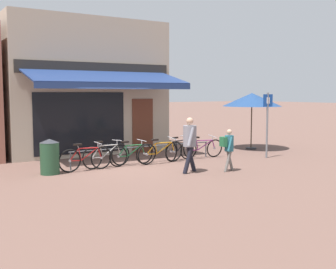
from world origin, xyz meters
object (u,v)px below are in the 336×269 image
litter_bin (50,157)px  cafe_parasol (252,100)px  bicycle_black (180,149)px  parking_sign (267,118)px  bicycle_silver (107,155)px  bicycle_purple (202,148)px  pedestrian_adult (190,139)px  bicycle_green (131,154)px  pedestrian_child (228,145)px  bicycle_red (86,158)px  bicycle_orange (161,152)px

litter_bin → cafe_parasol: (8.68, 1.04, 1.53)m
bicycle_black → parking_sign: size_ratio=0.71×
bicycle_silver → bicycle_purple: bearing=-11.2°
cafe_parasol → bicycle_silver: bearing=-172.8°
bicycle_black → pedestrian_adult: size_ratio=1.02×
bicycle_green → parking_sign: 5.09m
pedestrian_child → litter_bin: 5.21m
pedestrian_child → cafe_parasol: cafe_parasol is taller
bicycle_red → litter_bin: 1.07m
bicycle_black → bicycle_orange: bearing=175.0°
bicycle_black → litter_bin: bearing=159.9°
bicycle_orange → cafe_parasol: size_ratio=0.75×
bicycle_black → pedestrian_child: size_ratio=1.32×
litter_bin → bicycle_purple: bearing=0.8°
pedestrian_adult → parking_sign: 4.06m
bicycle_purple → litter_bin: size_ratio=1.74×
bicycle_black → bicycle_purple: size_ratio=0.94×
bicycle_black → pedestrian_child: 2.60m
bicycle_orange → pedestrian_child: (1.00, -2.25, 0.41)m
bicycle_orange → bicycle_purple: size_ratio=1.02×
bicycle_black → cafe_parasol: size_ratio=0.69×
bicycle_orange → cafe_parasol: bearing=7.5°
bicycle_red → parking_sign: (6.45, -0.98, 1.06)m
pedestrian_child → cafe_parasol: (4.02, 3.36, 1.26)m
litter_bin → cafe_parasol: 8.88m
bicycle_green → pedestrian_adult: pedestrian_adult is taller
bicycle_red → pedestrian_adult: bearing=-39.5°
bicycle_black → pedestrian_child: pedestrian_child is taller
parking_sign → bicycle_purple: bearing=151.6°
bicycle_black → bicycle_purple: bearing=-35.5°
bicycle_purple → cafe_parasol: cafe_parasol is taller
bicycle_silver → pedestrian_adult: pedestrian_adult is taller
bicycle_red → parking_sign: bearing=-12.0°
bicycle_purple → pedestrian_child: (-0.78, -2.39, 0.43)m
bicycle_red → litter_bin: litter_bin is taller
bicycle_green → bicycle_red: bearing=179.0°
bicycle_silver → parking_sign: 5.90m
bicycle_silver → bicycle_green: bearing=-15.1°
pedestrian_adult → litter_bin: bearing=156.5°
pedestrian_child → bicycle_silver: bearing=144.6°
bicycle_red → bicycle_green: bearing=2.1°
bicycle_red → pedestrian_adult: size_ratio=1.05×
pedestrian_child → pedestrian_adult: bearing=164.7°
bicycle_orange → pedestrian_adult: bearing=-97.9°
bicycle_orange → bicycle_silver: bearing=167.7°
bicycle_red → pedestrian_child: (3.61, -2.25, 0.41)m
pedestrian_adult → cafe_parasol: size_ratio=0.68×
bicycle_silver → cafe_parasol: bearing=-2.5°
bicycle_red → pedestrian_adult: 3.16m
bicycle_black → pedestrian_adult: bearing=-139.7°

